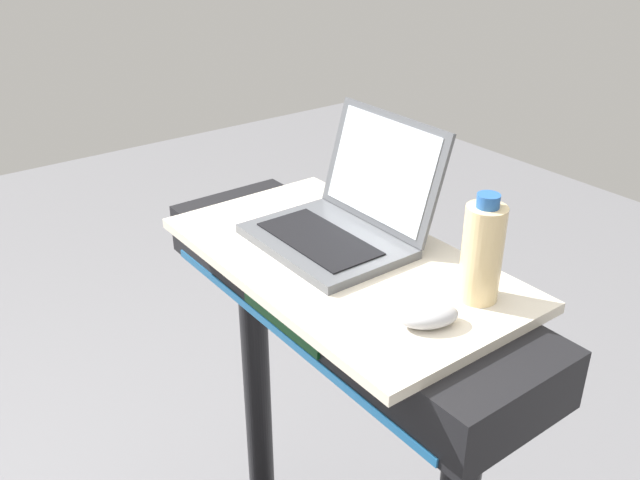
# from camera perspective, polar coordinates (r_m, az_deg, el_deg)

# --- Properties ---
(desk_board) EXTENTS (0.71, 0.40, 0.02)m
(desk_board) POSITION_cam_1_polar(r_m,az_deg,el_deg) (1.31, 1.76, -1.75)
(desk_board) COLOR beige
(desk_board) RESTS_ON treadmill_base
(laptop) EXTENTS (0.31, 0.29, 0.23)m
(laptop) POSITION_cam_1_polar(r_m,az_deg,el_deg) (1.35, 2.01, 1.93)
(laptop) COLOR #515459
(laptop) RESTS_ON desk_board
(computer_mouse) EXTENTS (0.10, 0.12, 0.03)m
(computer_mouse) POSITION_cam_1_polar(r_m,az_deg,el_deg) (1.11, 8.98, -6.22)
(computer_mouse) COLOR #B2B2B7
(computer_mouse) RESTS_ON desk_board
(water_bottle) EXTENTS (0.07, 0.07, 0.19)m
(water_bottle) POSITION_cam_1_polar(r_m,az_deg,el_deg) (1.16, 13.31, -0.96)
(water_bottle) COLOR beige
(water_bottle) RESTS_ON desk_board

